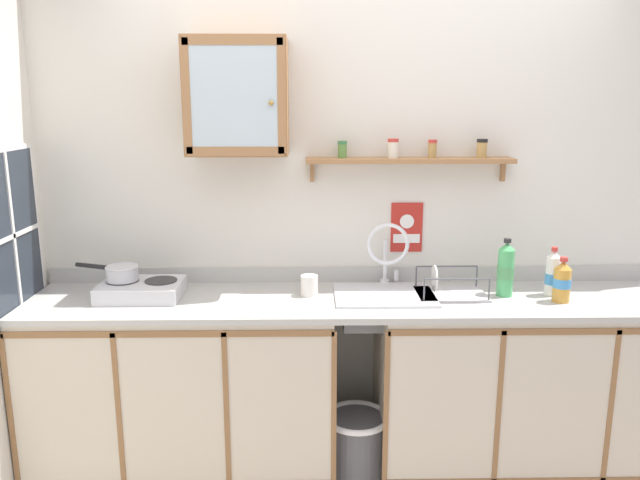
{
  "coord_description": "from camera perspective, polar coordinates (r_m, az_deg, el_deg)",
  "views": [
    {
      "loc": [
        -0.27,
        -2.58,
        1.88
      ],
      "look_at": [
        -0.22,
        0.4,
        1.21
      ],
      "focal_mm": 34.84,
      "sensor_mm": 36.0,
      "label": 1
    }
  ],
  "objects": [
    {
      "name": "trash_bin",
      "position": [
        3.24,
        3.36,
        -18.57
      ],
      "size": [
        0.33,
        0.33,
        0.38
      ],
      "color": "#4C4C51",
      "rests_on": "ground"
    },
    {
      "name": "saucepan",
      "position": [
        3.17,
        -17.84,
        -2.85
      ],
      "size": [
        0.33,
        0.18,
        0.07
      ],
      "color": "silver",
      "rests_on": "hot_plate_stove"
    },
    {
      "name": "mug",
      "position": [
        3.05,
        -0.99,
        -4.16
      ],
      "size": [
        0.08,
        0.12,
        0.1
      ],
      "color": "white",
      "rests_on": "countertop"
    },
    {
      "name": "lower_cabinet_run",
      "position": [
        3.26,
        -12.25,
        -13.36
      ],
      "size": [
        1.49,
        0.58,
        0.92
      ],
      "color": "black",
      "rests_on": "ground"
    },
    {
      "name": "sink",
      "position": [
        3.08,
        5.96,
        -5.09
      ],
      "size": [
        0.48,
        0.42,
        0.47
      ],
      "color": "silver",
      "rests_on": "countertop"
    },
    {
      "name": "hot_plate_stove",
      "position": [
        3.14,
        -16.1,
        -4.4
      ],
      "size": [
        0.39,
        0.29,
        0.08
      ],
      "color": "silver",
      "rests_on": "countertop"
    },
    {
      "name": "bottle_juice_amber_1",
      "position": [
        3.15,
        21.34,
        -3.58
      ],
      "size": [
        0.08,
        0.08,
        0.22
      ],
      "color": "gold",
      "rests_on": "countertop"
    },
    {
      "name": "spice_shelf",
      "position": [
        3.14,
        8.35,
        7.43
      ],
      "size": [
        1.03,
        0.14,
        0.22
      ],
      "color": "#996B42"
    },
    {
      "name": "bottle_opaque_white_0",
      "position": [
        3.24,
        20.58,
        -2.95
      ],
      "size": [
        0.07,
        0.07,
        0.24
      ],
      "color": "white",
      "rests_on": "countertop"
    },
    {
      "name": "warning_sign",
      "position": [
        3.26,
        7.96,
        1.12
      ],
      "size": [
        0.16,
        0.01,
        0.26
      ],
      "color": "#B2261E"
    },
    {
      "name": "back_wall",
      "position": [
        3.25,
        3.8,
        1.85
      ],
      "size": [
        3.89,
        0.07,
        2.52
      ],
      "color": "silver",
      "rests_on": "ground"
    },
    {
      "name": "dish_rack",
      "position": [
        3.11,
        11.77,
        -4.64
      ],
      "size": [
        0.33,
        0.24,
        0.15
      ],
      "color": "#B2B2B7",
      "rests_on": "countertop"
    },
    {
      "name": "countertop",
      "position": [
        3.04,
        4.19,
        -5.56
      ],
      "size": [
        3.25,
        0.6,
        0.03
      ],
      "primitive_type": "cube",
      "color": "#B2B2AD",
      "rests_on": "lower_cabinet_run"
    },
    {
      "name": "bottle_soda_green_2",
      "position": [
        3.15,
        16.68,
        -2.63
      ],
      "size": [
        0.08,
        0.08,
        0.29
      ],
      "color": "#4CB266",
      "rests_on": "countertop"
    },
    {
      "name": "lower_cabinet_run_right",
      "position": [
        3.39,
        18.9,
        -12.72
      ],
      "size": [
        1.58,
        0.58,
        0.92
      ],
      "color": "black",
      "rests_on": "ground"
    },
    {
      "name": "wall_cabinet",
      "position": [
        3.05,
        -7.62,
        12.9
      ],
      "size": [
        0.48,
        0.28,
        0.55
      ],
      "color": "#996B42"
    },
    {
      "name": "backsplash",
      "position": [
        3.28,
        3.78,
        -3.14
      ],
      "size": [
        3.25,
        0.02,
        0.08
      ],
      "primitive_type": "cube",
      "color": "#B2B2AD",
      "rests_on": "countertop"
    },
    {
      "name": "window",
      "position": [
        3.18,
        -26.55,
        0.33
      ],
      "size": [
        0.03,
        0.57,
        0.81
      ],
      "color": "#262D38"
    }
  ]
}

